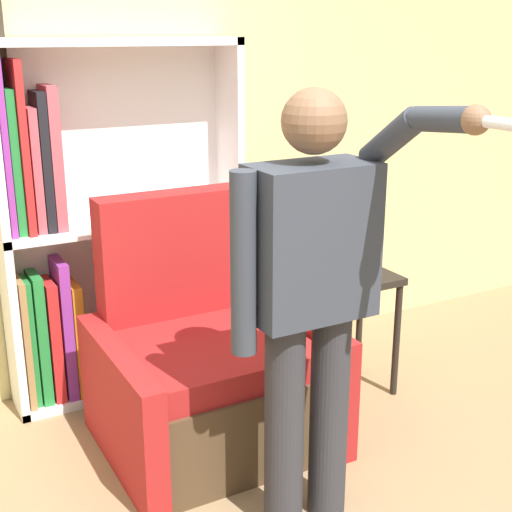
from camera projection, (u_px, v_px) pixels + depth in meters
name	position (u px, v px, depth m)	size (l,w,h in m)	color
wall_back	(79.00, 124.00, 3.57)	(8.00, 0.11, 2.80)	#DBCC84
bookcase	(92.00, 235.00, 3.59)	(1.25, 0.28, 1.82)	white
armchair	(207.00, 368.00, 3.32)	(0.99, 0.90, 1.13)	#4C3823
person_standing	(311.00, 290.00, 2.54)	(0.60, 0.78, 1.67)	#2D2D33
side_table	(355.00, 300.00, 3.71)	(0.38, 0.38, 0.65)	black
table_lamp	(358.00, 222.00, 3.59)	(0.25, 0.25, 0.37)	gold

